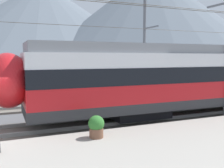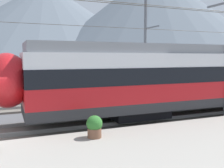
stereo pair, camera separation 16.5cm
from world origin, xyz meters
The scene contains 4 objects.
catenary_mast_far_side centered at (11.97, 8.39, 4.31)m, with size 46.50×2.16×8.39m.
potted_plant_platform_edge centered at (4.06, -1.81, 0.78)m, with size 0.58×0.58×0.81m.
mountain_central_peak centered at (31.15, 195.14, 29.83)m, with size 181.94×181.94×59.67m, color slate.
mountain_right_ridge centered at (95.62, 145.69, 31.18)m, with size 159.69×159.69×62.36m, color slate.
Camera 2 is at (1.20, -10.44, 3.20)m, focal length 41.59 mm.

